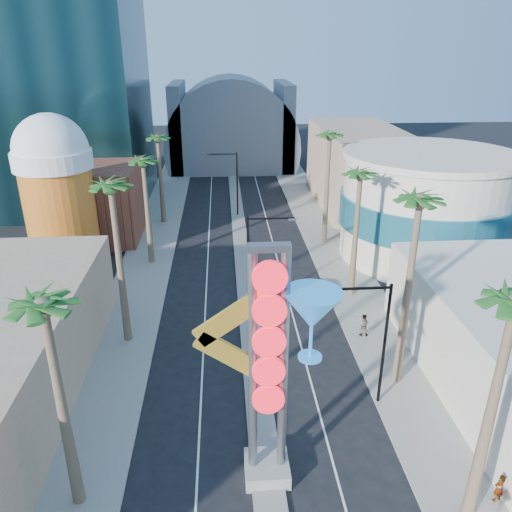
{
  "coord_description": "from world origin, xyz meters",
  "views": [
    {
      "loc": [
        -1.85,
        -15.7,
        20.07
      ],
      "look_at": [
        0.52,
        18.35,
        5.44
      ],
      "focal_mm": 35.0,
      "sensor_mm": 36.0,
      "label": 1
    }
  ],
  "objects_px": {
    "pedestrian_a": "(499,488)",
    "pedestrian_b": "(363,325)",
    "neon_sign": "(286,352)",
    "red_pickup": "(313,294)"
  },
  "relations": [
    {
      "from": "neon_sign",
      "to": "pedestrian_a",
      "type": "bearing_deg",
      "value": -13.54
    },
    {
      "from": "red_pickup",
      "to": "pedestrian_b",
      "type": "bearing_deg",
      "value": -59.82
    },
    {
      "from": "pedestrian_a",
      "to": "pedestrian_b",
      "type": "distance_m",
      "value": 14.92
    },
    {
      "from": "red_pickup",
      "to": "pedestrian_a",
      "type": "height_order",
      "value": "pedestrian_a"
    },
    {
      "from": "red_pickup",
      "to": "pedestrian_b",
      "type": "height_order",
      "value": "pedestrian_b"
    },
    {
      "from": "red_pickup",
      "to": "pedestrian_a",
      "type": "bearing_deg",
      "value": -70.48
    },
    {
      "from": "neon_sign",
      "to": "pedestrian_b",
      "type": "xyz_separation_m",
      "value": [
        7.38,
        12.34,
        -6.3
      ]
    },
    {
      "from": "neon_sign",
      "to": "red_pickup",
      "type": "distance_m",
      "value": 19.85
    },
    {
      "from": "pedestrian_a",
      "to": "red_pickup",
      "type": "bearing_deg",
      "value": -93.39
    },
    {
      "from": "red_pickup",
      "to": "pedestrian_a",
      "type": "distance_m",
      "value": 21.12
    }
  ]
}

